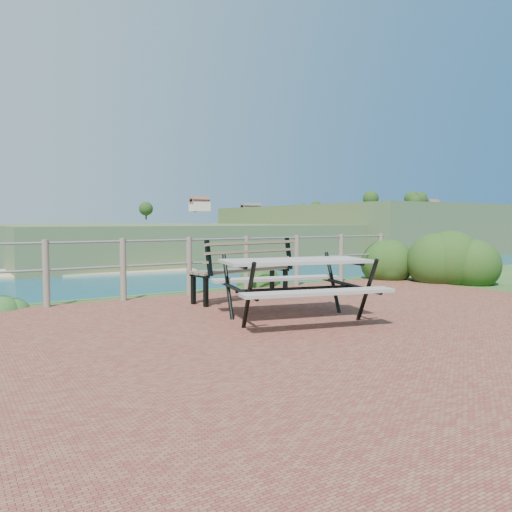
{
  "coord_description": "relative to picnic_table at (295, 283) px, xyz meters",
  "views": [
    {
      "loc": [
        -3.56,
        -4.48,
        1.29
      ],
      "look_at": [
        0.54,
        2.04,
        0.75
      ],
      "focal_mm": 35.0,
      "sensor_mm": 36.0,
      "label": 1
    }
  ],
  "objects": [
    {
      "name": "safety_railing",
      "position": [
        -0.25,
        2.71,
        0.07
      ],
      "size": [
        9.4,
        0.1,
        1.0
      ],
      "color": "#6B5B4C",
      "rests_on": "ground"
    },
    {
      "name": "park_bench",
      "position": [
        0.23,
        1.75,
        0.16
      ],
      "size": [
        1.81,
        0.7,
        1.0
      ],
      "rotation": [
        0.0,
        0.0,
        0.15
      ],
      "color": "brown",
      "rests_on": "ground"
    },
    {
      "name": "shrub_right_front",
      "position": [
        5.16,
        1.38,
        -0.5
      ],
      "size": [
        1.39,
        1.39,
        1.97
      ],
      "primitive_type": "ellipsoid",
      "color": "#1B3D12",
      "rests_on": "ground"
    },
    {
      "name": "shrub_lip_east",
      "position": [
        1.7,
        3.42,
        -0.5
      ],
      "size": [
        0.77,
        0.77,
        0.51
      ],
      "primitive_type": "ellipsoid",
      "color": "#1B3D12",
      "rests_on": "ground"
    },
    {
      "name": "ground",
      "position": [
        -0.25,
        -0.64,
        -0.5
      ],
      "size": [
        10.0,
        7.0,
        0.12
      ],
      "primitive_type": "cube",
      "color": "brown",
      "rests_on": "ground"
    },
    {
      "name": "shrub_right_edge",
      "position": [
        4.25,
        2.71,
        -0.5
      ],
      "size": [
        1.08,
        1.08,
        1.54
      ],
      "primitive_type": "ellipsoid",
      "color": "#1B3D12",
      "rests_on": "ground"
    },
    {
      "name": "distant_bay",
      "position": [
        172.82,
        201.96,
        -2.02
      ],
      "size": [
        290.0,
        232.36,
        24.0
      ],
      "color": "#3D552A",
      "rests_on": "ground"
    },
    {
      "name": "picnic_table",
      "position": [
        0.0,
        0.0,
        0.0
      ],
      "size": [
        1.98,
        1.57,
        0.78
      ],
      "rotation": [
        0.0,
        0.0,
        -0.25
      ],
      "color": "gray",
      "rests_on": "ground"
    }
  ]
}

